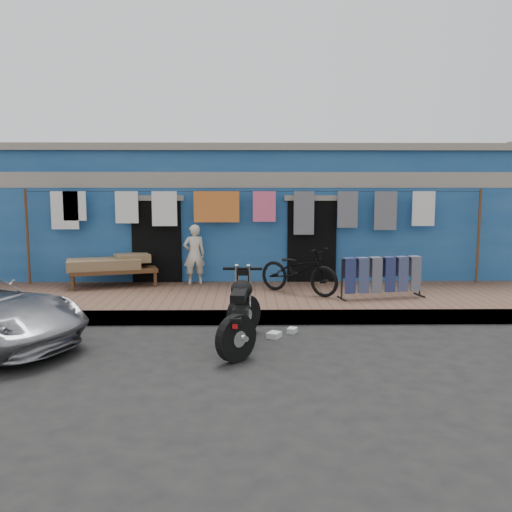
{
  "coord_description": "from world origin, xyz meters",
  "views": [
    {
      "loc": [
        -0.15,
        -7.69,
        2.37
      ],
      "look_at": [
        0.0,
        2.0,
        1.15
      ],
      "focal_mm": 38.0,
      "sensor_mm": 36.0,
      "label": 1
    }
  ],
  "objects_px": {
    "seated_person": "(194,254)",
    "jeans_rack": "(382,277)",
    "bicycle": "(299,265)",
    "motorcycle": "(240,310)",
    "charpoy": "(114,271)"
  },
  "relations": [
    {
      "from": "seated_person",
      "to": "jeans_rack",
      "type": "bearing_deg",
      "value": 142.94
    },
    {
      "from": "seated_person",
      "to": "jeans_rack",
      "type": "height_order",
      "value": "seated_person"
    },
    {
      "from": "jeans_rack",
      "to": "seated_person",
      "type": "bearing_deg",
      "value": 157.42
    },
    {
      "from": "seated_person",
      "to": "jeans_rack",
      "type": "xyz_separation_m",
      "value": [
        3.78,
        -1.57,
        -0.25
      ]
    },
    {
      "from": "seated_person",
      "to": "bicycle",
      "type": "bearing_deg",
      "value": 138.56
    },
    {
      "from": "motorcycle",
      "to": "jeans_rack",
      "type": "bearing_deg",
      "value": 45.74
    },
    {
      "from": "bicycle",
      "to": "charpoy",
      "type": "distance_m",
      "value": 4.06
    },
    {
      "from": "bicycle",
      "to": "charpoy",
      "type": "bearing_deg",
      "value": 114.87
    },
    {
      "from": "jeans_rack",
      "to": "bicycle",
      "type": "bearing_deg",
      "value": 164.08
    },
    {
      "from": "seated_person",
      "to": "motorcycle",
      "type": "bearing_deg",
      "value": 90.48
    },
    {
      "from": "seated_person",
      "to": "charpoy",
      "type": "relative_size",
      "value": 0.63
    },
    {
      "from": "bicycle",
      "to": "motorcycle",
      "type": "bearing_deg",
      "value": -163.72
    },
    {
      "from": "seated_person",
      "to": "jeans_rack",
      "type": "relative_size",
      "value": 0.76
    },
    {
      "from": "motorcycle",
      "to": "charpoy",
      "type": "relative_size",
      "value": 0.85
    },
    {
      "from": "bicycle",
      "to": "seated_person",
      "type": "bearing_deg",
      "value": 101.03
    }
  ]
}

